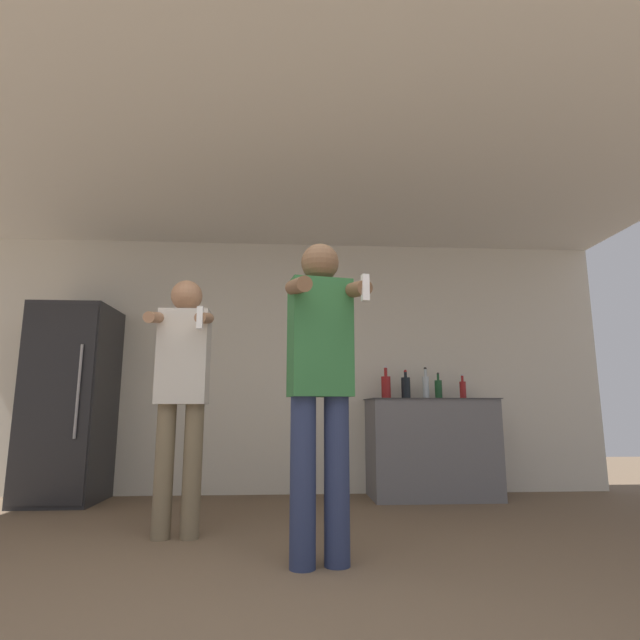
% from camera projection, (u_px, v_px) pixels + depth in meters
% --- Properties ---
extents(wall_back, '(7.00, 0.06, 2.55)m').
position_uv_depth(wall_back, '(266.00, 364.00, 5.10)').
color(wall_back, beige).
rests_on(wall_back, ground_plane).
extents(ceiling_slab, '(7.00, 3.79, 0.05)m').
position_uv_depth(ceiling_slab, '(259.00, 168.00, 3.70)').
color(ceiling_slab, silver).
rests_on(ceiling_slab, wall_back).
extents(refrigerator, '(0.65, 0.72, 1.76)m').
position_uv_depth(refrigerator, '(70.00, 402.00, 4.55)').
color(refrigerator, '#262628').
rests_on(refrigerator, ground_plane).
extents(counter, '(1.19, 0.64, 0.92)m').
position_uv_depth(counter, '(431.00, 448.00, 4.72)').
color(counter, slate).
rests_on(counter, ground_plane).
extents(bottle_brown_liquor, '(0.06, 0.06, 0.25)m').
position_uv_depth(bottle_brown_liquor, '(463.00, 389.00, 4.93)').
color(bottle_brown_liquor, maroon).
rests_on(bottle_brown_liquor, counter).
extents(bottle_green_wine, '(0.06, 0.06, 0.31)m').
position_uv_depth(bottle_green_wine, '(426.00, 386.00, 4.91)').
color(bottle_green_wine, silver).
rests_on(bottle_green_wine, counter).
extents(bottle_clear_vodka, '(0.09, 0.09, 0.33)m').
position_uv_depth(bottle_clear_vodka, '(386.00, 386.00, 4.89)').
color(bottle_clear_vodka, maroon).
rests_on(bottle_clear_vodka, counter).
extents(bottle_tall_gin, '(0.09, 0.09, 0.28)m').
position_uv_depth(bottle_tall_gin, '(406.00, 387.00, 4.90)').
color(bottle_tall_gin, black).
rests_on(bottle_tall_gin, counter).
extents(bottle_dark_rum, '(0.07, 0.07, 0.26)m').
position_uv_depth(bottle_dark_rum, '(438.00, 389.00, 4.92)').
color(bottle_dark_rum, '#194723').
rests_on(bottle_dark_rum, counter).
extents(person_woman_foreground, '(0.46, 0.48, 1.75)m').
position_uv_depth(person_woman_foreground, '(320.00, 376.00, 2.75)').
color(person_woman_foreground, navy).
rests_on(person_woman_foreground, ground_plane).
extents(person_man_side, '(0.39, 0.46, 1.69)m').
position_uv_depth(person_man_side, '(182.00, 382.00, 3.33)').
color(person_man_side, '#75664C').
rests_on(person_man_side, ground_plane).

